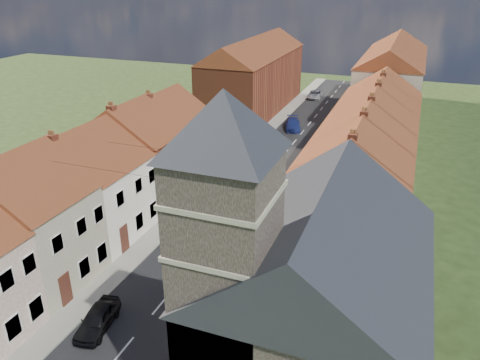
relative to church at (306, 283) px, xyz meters
The scene contains 22 objects.
road 28.87m from the church, 109.33° to the left, with size 7.00×90.00×0.02m, color black.
pavement_left 30.57m from the church, 117.29° to the left, with size 1.80×90.00×0.12m, color gray.
pavement_right 27.75m from the church, 100.53° to the left, with size 1.80×90.00×0.12m, color gray.
church is the anchor object (origin of this frame).
cottage_r_tudor 9.48m from the church, 90.57° to the left, with size 8.30×5.20×9.00m.
cottage_r_white_near 14.84m from the church, 90.23° to the left, with size 8.30×6.00×9.00m.
cottage_r_cream_mid 20.22m from the church, 90.17° to the left, with size 8.30×5.20×9.00m.
cottage_r_pink 25.61m from the church, 90.13° to the left, with size 8.30×6.00×9.00m.
cottage_r_white_far 31.00m from the church, 90.11° to the left, with size 8.30×5.20×9.00m.
cottage_r_cream_far 36.40m from the church, 90.09° to the left, with size 8.30×6.00×9.00m.
cottage_l_cream 18.84m from the church, behind, with size 8.30×6.30×9.10m.
cottage_l_white 20.61m from the church, 155.20° to the left, with size 8.30×6.90×8.80m.
cottage_l_brick_mid 23.81m from the church, 141.73° to the left, with size 8.30×5.70×9.10m.
cottage_l_pink 27.78m from the church, 132.28° to the left, with size 8.30×6.30×8.80m.
block_right_far 51.68m from the church, 90.07° to the left, with size 8.30×24.20×10.50m.
block_left_far 50.27m from the church, 111.79° to the left, with size 8.30×24.20×10.50m.
lamppost 21.38m from the church, 128.30° to the left, with size 0.88×0.15×6.00m.
car_near 12.79m from the church, behind, with size 1.49×3.71×1.26m, color black.
car_mid 20.19m from the church, 123.78° to the left, with size 1.65×4.73×1.56m, color #A5A9AD.
car_far 41.40m from the church, 105.33° to the left, with size 1.84×4.52×1.31m, color navy.
car_distant 58.06m from the church, 101.69° to the left, with size 2.04×4.42×1.23m, color silver.
pedestrian_right 15.70m from the church, 112.32° to the left, with size 0.78×0.60×1.60m, color #2A2321.
Camera 1 is at (12.66, -13.75, 18.51)m, focal length 35.00 mm.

